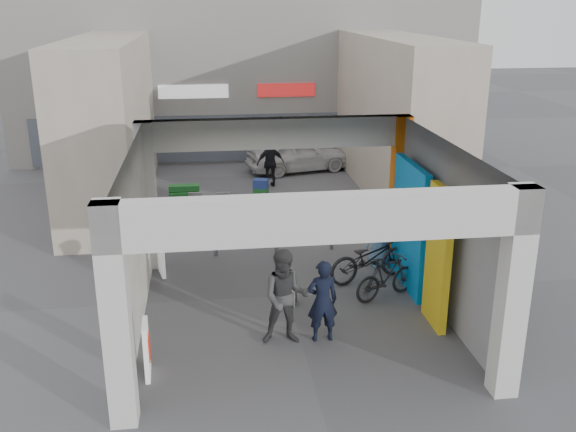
{
  "coord_description": "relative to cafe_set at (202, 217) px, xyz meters",
  "views": [
    {
      "loc": [
        -1.61,
        -12.47,
        6.08
      ],
      "look_at": [
        0.14,
        1.0,
        1.48
      ],
      "focal_mm": 40.0,
      "sensor_mm": 36.0,
      "label": 1
    }
  ],
  "objects": [
    {
      "name": "arcade_canopy",
      "position": [
        2.34,
        -5.45,
        1.99
      ],
      "size": [
        6.4,
        6.45,
        6.4
      ],
      "color": "beige",
      "rests_on": "ground"
    },
    {
      "name": "advert_board_near",
      "position": [
        -0.94,
        -7.4,
        0.19
      ],
      "size": [
        0.12,
        0.55,
        1.0
      ],
      "rotation": [
        0.0,
        0.0,
        0.05
      ],
      "color": "white",
      "rests_on": "ground"
    },
    {
      "name": "man_with_dog",
      "position": [
        2.2,
        -6.58,
        0.48
      ],
      "size": [
        0.6,
        0.41,
        1.6
      ],
      "primitive_type": "imported",
      "rotation": [
        0.0,
        0.0,
        3.2
      ],
      "color": "black",
      "rests_on": "ground"
    },
    {
      "name": "crate_stack",
      "position": [
        1.89,
        2.82,
        -0.04
      ],
      "size": [
        0.53,
        0.47,
        0.56
      ],
      "rotation": [
        0.0,
        0.0,
        -0.31
      ],
      "color": "#18551B",
      "rests_on": "ground"
    },
    {
      "name": "bollard_right",
      "position": [
        3.27,
        -2.07,
        0.13
      ],
      "size": [
        0.09,
        0.09,
        0.89
      ],
      "primitive_type": "cylinder",
      "color": "gray",
      "rests_on": "ground"
    },
    {
      "name": "man_back_turned",
      "position": [
        1.52,
        -6.57,
        0.6
      ],
      "size": [
        0.94,
        0.76,
        1.83
      ],
      "primitive_type": "imported",
      "rotation": [
        0.0,
        0.0,
        -0.08
      ],
      "color": "#3B3C3E",
      "rests_on": "ground"
    },
    {
      "name": "bollard_center",
      "position": [
        1.82,
        -2.36,
        0.14
      ],
      "size": [
        0.09,
        0.09,
        0.92
      ],
      "primitive_type": "cylinder",
      "color": "gray",
      "rests_on": "ground"
    },
    {
      "name": "plaza_bldg_left",
      "position": [
        -2.7,
        2.87,
        2.18
      ],
      "size": [
        2.0,
        9.0,
        5.0
      ],
      "primitive_type": "cube",
      "color": "#B7AB98",
      "rests_on": "ground"
    },
    {
      "name": "advert_board_far",
      "position": [
        -0.94,
        -3.13,
        0.19
      ],
      "size": [
        0.2,
        0.55,
        1.0
      ],
      "rotation": [
        0.0,
        0.0,
        0.23
      ],
      "color": "white",
      "rests_on": "ground"
    },
    {
      "name": "cafe_set",
      "position": [
        0.0,
        0.0,
        0.0
      ],
      "size": [
        1.47,
        1.19,
        0.89
      ],
      "rotation": [
        0.0,
        0.0,
        0.39
      ],
      "color": "#A1A1A6",
      "rests_on": "ground"
    },
    {
      "name": "plaza_bldg_right",
      "position": [
        6.3,
        2.87,
        2.18
      ],
      "size": [
        2.0,
        9.0,
        5.0
      ],
      "primitive_type": "cube",
      "color": "#B7AB98",
      "rests_on": "ground"
    },
    {
      "name": "white_van",
      "position": [
        3.53,
        5.84,
        0.32
      ],
      "size": [
        4.0,
        2.34,
        1.28
      ],
      "primitive_type": "imported",
      "rotation": [
        0.0,
        0.0,
        1.8
      ],
      "color": "silver",
      "rests_on": "ground"
    },
    {
      "name": "produce_stand",
      "position": [
        -0.53,
        1.75,
        -0.03
      ],
      "size": [
        1.1,
        0.6,
        0.72
      ],
      "rotation": [
        0.0,
        0.0,
        0.3
      ],
      "color": "black",
      "rests_on": "ground"
    },
    {
      "name": "border_collie",
      "position": [
        1.82,
        -5.08,
        -0.08
      ],
      "size": [
        0.22,
        0.42,
        0.58
      ],
      "rotation": [
        0.0,
        0.0,
        -0.27
      ],
      "color": "black",
      "rests_on": "ground"
    },
    {
      "name": "man_elderly",
      "position": [
        4.21,
        -3.26,
        0.44
      ],
      "size": [
        0.75,
        0.49,
        1.51
      ],
      "primitive_type": "imported",
      "rotation": [
        0.0,
        0.0,
        -0.02
      ],
      "color": "#537BA1",
      "rests_on": "ground"
    },
    {
      "name": "man_crates",
      "position": [
        2.33,
        3.93,
        0.5
      ],
      "size": [
        1.02,
        0.58,
        1.63
      ],
      "primitive_type": "imported",
      "rotation": [
        0.0,
        0.0,
        3.34
      ],
      "color": "black",
      "rests_on": "ground"
    },
    {
      "name": "bollard_left",
      "position": [
        0.33,
        -2.14,
        0.12
      ],
      "size": [
        0.09,
        0.09,
        0.88
      ],
      "primitive_type": "cylinder",
      "color": "gray",
      "rests_on": "ground"
    },
    {
      "name": "bicycle_rear",
      "position": [
        3.87,
        -5.0,
        0.16
      ],
      "size": [
        1.64,
        1.07,
        0.96
      ],
      "primitive_type": "imported",
      "rotation": [
        0.0,
        0.0,
        2.0
      ],
      "color": "black",
      "rests_on": "ground"
    },
    {
      "name": "far_building",
      "position": [
        1.8,
        9.37,
        3.68
      ],
      "size": [
        18.0,
        4.08,
        8.0
      ],
      "color": "white",
      "rests_on": "ground"
    },
    {
      "name": "bicycle_front",
      "position": [
        3.75,
        -4.05,
        0.22
      ],
      "size": [
        2.16,
        1.32,
        1.07
      ],
      "primitive_type": "imported",
      "rotation": [
        0.0,
        0.0,
        1.89
      ],
      "color": "black",
      "rests_on": "ground"
    },
    {
      "name": "ground",
      "position": [
        1.8,
        -4.63,
        -0.32
      ],
      "size": [
        90.0,
        90.0,
        0.0
      ],
      "primitive_type": "plane",
      "color": "#4F4F53",
      "rests_on": "ground"
    }
  ]
}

